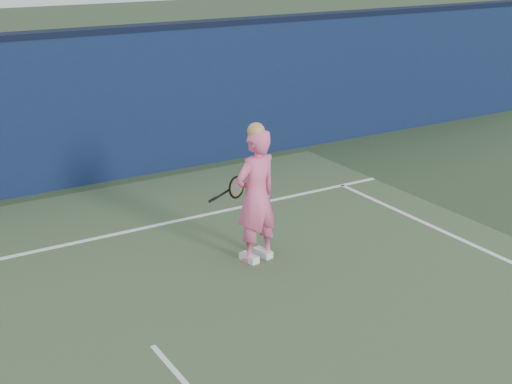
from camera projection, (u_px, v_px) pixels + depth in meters
backstop_wall at (10, 120)px, 11.38m from camera, size 24.00×0.40×2.50m
wall_cap at (0, 37)px, 10.94m from camera, size 24.00×0.42×0.10m
player at (256, 196)px, 9.09m from camera, size 0.71×0.53×1.85m
racket at (234, 188)px, 9.39m from camera, size 0.58×0.16×0.31m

